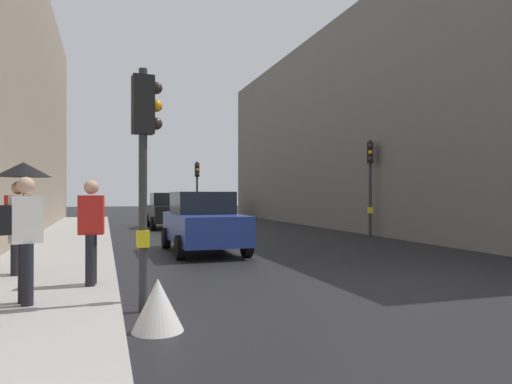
% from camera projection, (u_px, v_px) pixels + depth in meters
% --- Properties ---
extents(ground_plane, '(120.00, 120.00, 0.00)m').
position_uv_depth(ground_plane, '(407.00, 285.00, 8.63)').
color(ground_plane, black).
extents(sidewalk_kerb, '(2.69, 40.00, 0.16)m').
position_uv_depth(sidewalk_kerb, '(60.00, 255.00, 12.33)').
color(sidewalk_kerb, '#A8A5A0').
rests_on(sidewalk_kerb, ground).
extents(building_facade_right, '(12.00, 30.35, 10.07)m').
position_uv_depth(building_facade_right, '(418.00, 134.00, 25.62)').
color(building_facade_right, slate).
rests_on(building_facade_right, ground).
extents(traffic_light_mid_street, '(0.36, 0.45, 3.88)m').
position_uv_depth(traffic_light_mid_street, '(370.00, 170.00, 18.65)').
color(traffic_light_mid_street, '#2D2D2D').
rests_on(traffic_light_mid_street, ground).
extents(traffic_light_near_left, '(0.44, 0.27, 3.49)m').
position_uv_depth(traffic_light_near_left, '(145.00, 144.00, 6.70)').
color(traffic_light_near_left, '#2D2D2D').
rests_on(traffic_light_near_left, ground).
extents(traffic_light_far_median, '(0.24, 0.43, 3.70)m').
position_uv_depth(traffic_light_far_median, '(197.00, 180.00, 28.59)').
color(traffic_light_far_median, '#2D2D2D').
rests_on(traffic_light_far_median, ground).
extents(car_dark_suv, '(2.04, 4.21, 1.76)m').
position_uv_depth(car_dark_suv, '(168.00, 210.00, 23.34)').
color(car_dark_suv, black).
rests_on(car_dark_suv, ground).
extents(car_yellow_taxi, '(2.23, 4.31, 1.76)m').
position_uv_depth(car_yellow_taxi, '(211.00, 205.00, 34.21)').
color(car_yellow_taxi, yellow).
rests_on(car_yellow_taxi, ground).
extents(car_blue_van, '(2.04, 4.21, 1.76)m').
position_uv_depth(car_blue_van, '(203.00, 222.00, 13.60)').
color(car_blue_van, navy).
rests_on(car_blue_van, ground).
extents(pedestrian_with_umbrella, '(1.00, 1.00, 2.14)m').
position_uv_depth(pedestrian_with_umbrella, '(22.00, 186.00, 8.86)').
color(pedestrian_with_umbrella, black).
rests_on(pedestrian_with_umbrella, sidewalk_kerb).
extents(pedestrian_with_black_backpack, '(0.66, 0.46, 1.77)m').
position_uv_depth(pedestrian_with_black_backpack, '(22.00, 232.00, 6.44)').
color(pedestrian_with_black_backpack, black).
rests_on(pedestrian_with_black_backpack, sidewalk_kerb).
extents(pedestrian_in_red_jacket, '(0.43, 0.36, 1.77)m').
position_uv_depth(pedestrian_in_red_jacket, '(91.00, 227.00, 7.85)').
color(pedestrian_in_red_jacket, black).
rests_on(pedestrian_in_red_jacket, sidewalk_kerb).
extents(warning_sign_triangle, '(0.64, 0.64, 0.65)m').
position_uv_depth(warning_sign_triangle, '(158.00, 305.00, 5.74)').
color(warning_sign_triangle, silver).
rests_on(warning_sign_triangle, ground).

